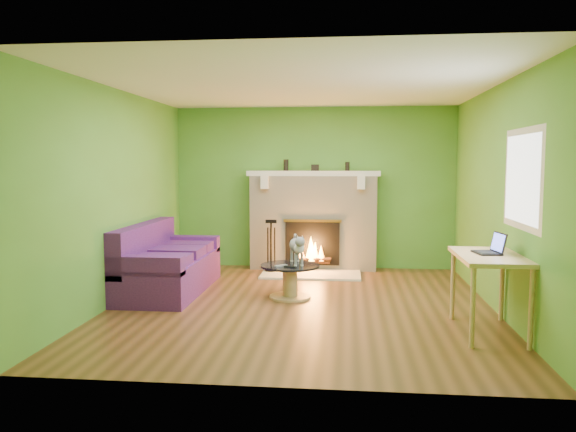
% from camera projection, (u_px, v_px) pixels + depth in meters
% --- Properties ---
extents(floor, '(5.00, 5.00, 0.00)m').
position_uv_depth(floor, '(301.00, 305.00, 6.75)').
color(floor, '#513217').
rests_on(floor, ground).
extents(ceiling, '(5.00, 5.00, 0.00)m').
position_uv_depth(ceiling, '(302.00, 86.00, 6.51)').
color(ceiling, white).
rests_on(ceiling, wall_back).
extents(wall_back, '(5.00, 0.00, 5.00)m').
position_uv_depth(wall_back, '(314.00, 188.00, 9.11)').
color(wall_back, '#4F8A2D').
rests_on(wall_back, floor).
extents(wall_front, '(5.00, 0.00, 5.00)m').
position_uv_depth(wall_front, '(275.00, 218.00, 4.16)').
color(wall_front, '#4F8A2D').
rests_on(wall_front, floor).
extents(wall_left, '(0.00, 5.00, 5.00)m').
position_uv_depth(wall_left, '(119.00, 196.00, 6.86)').
color(wall_left, '#4F8A2D').
rests_on(wall_left, floor).
extents(wall_right, '(0.00, 5.00, 5.00)m').
position_uv_depth(wall_right, '(498.00, 199.00, 6.40)').
color(wall_right, '#4F8A2D').
rests_on(wall_right, floor).
extents(window_frame, '(0.00, 1.20, 1.20)m').
position_uv_depth(window_frame, '(523.00, 179.00, 5.48)').
color(window_frame, silver).
rests_on(window_frame, wall_right).
extents(window_pane, '(0.00, 1.06, 1.06)m').
position_uv_depth(window_pane, '(522.00, 179.00, 5.49)').
color(window_pane, white).
rests_on(window_pane, wall_right).
extents(fireplace, '(2.10, 0.46, 1.58)m').
position_uv_depth(fireplace, '(313.00, 221.00, 8.97)').
color(fireplace, beige).
rests_on(fireplace, floor).
extents(hearth, '(1.50, 0.75, 0.03)m').
position_uv_depth(hearth, '(311.00, 274.00, 8.53)').
color(hearth, beige).
rests_on(hearth, floor).
extents(mantel, '(2.10, 0.28, 0.08)m').
position_uv_depth(mantel, '(313.00, 173.00, 8.88)').
color(mantel, silver).
rests_on(mantel, fireplace).
extents(sofa, '(0.91, 2.01, 0.90)m').
position_uv_depth(sofa, '(166.00, 265.00, 7.45)').
color(sofa, '#44195F').
rests_on(sofa, floor).
extents(coffee_table, '(0.75, 0.75, 0.42)m').
position_uv_depth(coffee_table, '(290.00, 279.00, 7.10)').
color(coffee_table, tan).
rests_on(coffee_table, floor).
extents(desk, '(0.63, 1.08, 0.80)m').
position_uv_depth(desk, '(490.00, 264.00, 5.58)').
color(desk, tan).
rests_on(desk, floor).
extents(cat, '(0.38, 0.67, 0.40)m').
position_uv_depth(cat, '(297.00, 249.00, 7.10)').
color(cat, slate).
rests_on(cat, coffee_table).
extents(remote_silver, '(0.16, 0.15, 0.02)m').
position_uv_depth(remote_silver, '(281.00, 266.00, 6.97)').
color(remote_silver, gray).
rests_on(remote_silver, coffee_table).
extents(remote_black, '(0.16, 0.10, 0.02)m').
position_uv_depth(remote_black, '(290.00, 267.00, 6.90)').
color(remote_black, black).
rests_on(remote_black, coffee_table).
extents(laptop, '(0.30, 0.33, 0.22)m').
position_uv_depth(laptop, '(487.00, 243.00, 5.61)').
color(laptop, black).
rests_on(laptop, desk).
extents(fire_tools, '(0.21, 0.21, 0.80)m').
position_uv_depth(fire_tools, '(271.00, 245.00, 8.71)').
color(fire_tools, black).
rests_on(fire_tools, hearth).
extents(mantel_vase_left, '(0.08, 0.08, 0.18)m').
position_uv_depth(mantel_vase_left, '(286.00, 165.00, 8.94)').
color(mantel_vase_left, black).
rests_on(mantel_vase_left, mantel).
extents(mantel_vase_right, '(0.07, 0.07, 0.14)m').
position_uv_depth(mantel_vase_right, '(347.00, 166.00, 8.84)').
color(mantel_vase_right, black).
rests_on(mantel_vase_right, mantel).
extents(mantel_box, '(0.12, 0.08, 0.10)m').
position_uv_depth(mantel_box, '(315.00, 168.00, 8.90)').
color(mantel_box, black).
rests_on(mantel_box, mantel).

